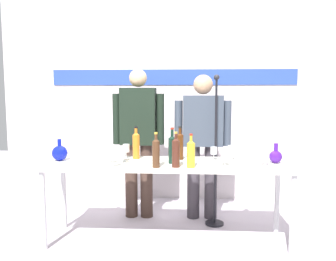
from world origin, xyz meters
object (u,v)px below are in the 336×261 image
object	(u,v)px
wine_glass_right_1	(266,153)
wine_glass_left_2	(126,148)
wine_bottle_1	(156,152)
wine_glass_right_2	(225,155)
decanter_blue_right	(276,156)
wine_glass_right_0	(253,149)
display_table	(167,169)
wine_glass_right_5	(214,151)
wine_bottle_5	(176,152)
wine_glass_left_1	(122,153)
wine_bottle_3	(191,153)
presenter_left	(139,134)
decanter_blue_left	(60,153)
wine_bottle_2	(136,145)
wine_glass_left_0	(113,156)
wine_glass_left_5	(87,146)
wine_bottle_0	(172,148)
wine_glass_right_4	(245,147)
wine_glass_left_3	(110,153)
microphone_stand	(215,175)
presenter_right	(203,137)
wine_glass_left_4	(123,152)
wine_glass_right_3	(231,149)
wine_bottle_4	(180,145)

from	to	relation	value
wine_glass_right_1	wine_glass_left_2	bearing A→B (deg)	166.16
wine_bottle_1	wine_glass_right_2	distance (m)	0.61
decanter_blue_right	wine_glass_right_0	bearing A→B (deg)	145.09
display_table	wine_glass_right_5	distance (m)	0.48
wine_bottle_5	wine_glass_right_0	distance (m)	0.81
wine_bottle_5	wine_glass_left_2	size ratio (longest dim) A/B	2.22
wine_glass_left_1	wine_bottle_3	bearing A→B (deg)	-11.58
presenter_left	wine_glass_right_5	xyz separation A→B (m)	(0.80, -0.50, -0.10)
decanter_blue_left	wine_bottle_2	distance (m)	0.73
wine_glass_left_1	wine_glass_left_2	size ratio (longest dim) A/B	0.98
wine_glass_left_0	wine_glass_left_5	world-z (taller)	wine_glass_left_5
wine_bottle_0	wine_glass_right_5	size ratio (longest dim) A/B	2.55
display_table	decanter_blue_right	xyz separation A→B (m)	(1.00, 0.01, 0.13)
wine_glass_right_2	wine_glass_right_4	size ratio (longest dim) A/B	0.91
decanter_blue_left	wine_glass_left_3	distance (m)	0.52
wine_glass_right_1	microphone_stand	size ratio (longest dim) A/B	0.10
wine_glass_left_2	wine_glass_right_0	distance (m)	1.24
presenter_right	wine_glass_right_4	size ratio (longest dim) A/B	10.19
wine_bottle_2	wine_glass_left_5	xyz separation A→B (m)	(-0.50, 0.04, -0.03)
wine_glass_left_1	microphone_stand	size ratio (longest dim) A/B	0.08
wine_glass_left_3	wine_glass_right_0	bearing A→B (deg)	9.41
wine_glass_right_2	presenter_left	bearing A→B (deg)	139.05
wine_glass_left_4	wine_bottle_3	bearing A→B (deg)	-20.28
display_table	wine_glass_right_2	bearing A→B (deg)	-15.02
wine_bottle_1	wine_glass_right_2	bearing A→B (deg)	9.27
presenter_right	wine_bottle_1	world-z (taller)	presenter_right
wine_glass_left_0	display_table	bearing A→B (deg)	28.64
display_table	microphone_stand	xyz separation A→B (m)	(0.49, 0.43, -0.16)
presenter_left	wine_glass_right_2	xyz separation A→B (m)	(0.88, -0.76, -0.09)
presenter_left	wine_glass_left_4	xyz separation A→B (m)	(-0.06, -0.61, -0.09)
wine_glass_right_3	wine_glass_left_3	bearing A→B (deg)	-168.73
wine_glass_right_0	presenter_right	bearing A→B (deg)	133.62
presenter_left	wine_bottle_4	distance (m)	0.68
wine_glass_left_0	wine_glass_right_4	bearing A→B (deg)	20.84
wine_glass_left_4	wine_glass_right_0	bearing A→B (deg)	5.59
wine_bottle_0	wine_glass_left_0	xyz separation A→B (m)	(-0.51, -0.19, -0.04)
wine_glass_left_1	wine_glass_left_3	distance (m)	0.12
wine_bottle_4	wine_glass_right_5	size ratio (longest dim) A/B	2.51
wine_glass_left_5	wine_glass_right_2	xyz separation A→B (m)	(1.34, -0.34, -0.01)
decanter_blue_right	wine_glass_right_2	size ratio (longest dim) A/B	1.28
display_table	wine_bottle_5	world-z (taller)	wine_bottle_5
display_table	wine_bottle_2	size ratio (longest dim) A/B	7.24
presenter_right	wine_glass_right_1	size ratio (longest dim) A/B	9.99
wine_bottle_4	wine_glass_left_1	distance (m)	0.57
decanter_blue_left	wine_glass_left_5	xyz separation A→B (m)	(0.21, 0.19, 0.04)
wine_glass_left_0	wine_glass_right_4	size ratio (longest dim) A/B	0.93
decanter_blue_left	wine_bottle_1	bearing A→B (deg)	-14.80
wine_bottle_3	wine_bottle_5	size ratio (longest dim) A/B	0.95
decanter_blue_right	wine_glass_left_4	world-z (taller)	decanter_blue_right
wine_glass_left_5	wine_glass_right_1	bearing A→B (deg)	-11.03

